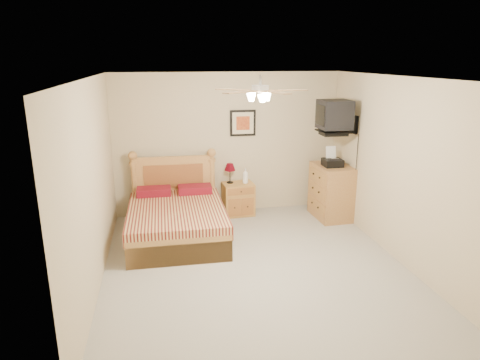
# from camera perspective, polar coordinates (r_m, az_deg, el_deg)

# --- Properties ---
(floor) EXTENTS (4.50, 4.50, 0.00)m
(floor) POSITION_cam_1_polar(r_m,az_deg,el_deg) (5.95, 1.95, -11.33)
(floor) COLOR #A09C90
(floor) RESTS_ON ground
(ceiling) EXTENTS (4.00, 4.50, 0.04)m
(ceiling) POSITION_cam_1_polar(r_m,az_deg,el_deg) (5.29, 2.21, 13.50)
(ceiling) COLOR white
(ceiling) RESTS_ON ground
(wall_back) EXTENTS (4.00, 0.04, 2.50)m
(wall_back) POSITION_cam_1_polar(r_m,az_deg,el_deg) (7.64, -1.65, 4.83)
(wall_back) COLOR #C7B693
(wall_back) RESTS_ON ground
(wall_front) EXTENTS (4.00, 0.04, 2.50)m
(wall_front) POSITION_cam_1_polar(r_m,az_deg,el_deg) (3.46, 10.41, -9.57)
(wall_front) COLOR #C7B693
(wall_front) RESTS_ON ground
(wall_left) EXTENTS (0.04, 4.50, 2.50)m
(wall_left) POSITION_cam_1_polar(r_m,az_deg,el_deg) (5.42, -19.02, -0.73)
(wall_left) COLOR #C7B693
(wall_left) RESTS_ON ground
(wall_right) EXTENTS (0.04, 4.50, 2.50)m
(wall_right) POSITION_cam_1_polar(r_m,az_deg,el_deg) (6.23, 20.33, 1.25)
(wall_right) COLOR #C7B693
(wall_right) RESTS_ON ground
(bed) EXTENTS (1.45, 1.90, 1.23)m
(bed) POSITION_cam_1_polar(r_m,az_deg,el_deg) (6.62, -8.52, -2.83)
(bed) COLOR #C49247
(bed) RESTS_ON ground
(nightstand) EXTENTS (0.56, 0.44, 0.58)m
(nightstand) POSITION_cam_1_polar(r_m,az_deg,el_deg) (7.67, -0.24, -2.53)
(nightstand) COLOR #B9843A
(nightstand) RESTS_ON ground
(table_lamp) EXTENTS (0.23, 0.23, 0.36)m
(table_lamp) POSITION_cam_1_polar(r_m,az_deg,el_deg) (7.58, -1.35, 0.92)
(table_lamp) COLOR #5E0614
(table_lamp) RESTS_ON nightstand
(lotion_bottle) EXTENTS (0.12, 0.12, 0.27)m
(lotion_bottle) POSITION_cam_1_polar(r_m,az_deg,el_deg) (7.57, 0.72, 0.55)
(lotion_bottle) COLOR white
(lotion_bottle) RESTS_ON nightstand
(framed_picture) EXTENTS (0.46, 0.04, 0.46)m
(framed_picture) POSITION_cam_1_polar(r_m,az_deg,el_deg) (7.60, 0.38, 7.61)
(framed_picture) COLOR black
(framed_picture) RESTS_ON wall_back
(dresser) EXTENTS (0.59, 0.82, 0.95)m
(dresser) POSITION_cam_1_polar(r_m,az_deg,el_deg) (7.66, 12.12, -1.51)
(dresser) COLOR #A1612F
(dresser) RESTS_ON ground
(fax_machine) EXTENTS (0.31, 0.33, 0.33)m
(fax_machine) POSITION_cam_1_polar(r_m,az_deg,el_deg) (7.43, 12.28, 3.04)
(fax_machine) COLOR black
(fax_machine) RESTS_ON dresser
(magazine_lower) EXTENTS (0.19, 0.26, 0.02)m
(magazine_lower) POSITION_cam_1_polar(r_m,az_deg,el_deg) (7.77, 11.61, 2.49)
(magazine_lower) COLOR #BAAB92
(magazine_lower) RESTS_ON dresser
(magazine_upper) EXTENTS (0.24, 0.31, 0.02)m
(magazine_upper) POSITION_cam_1_polar(r_m,az_deg,el_deg) (7.81, 11.75, 2.72)
(magazine_upper) COLOR gray
(magazine_upper) RESTS_ON magazine_lower
(wall_tv) EXTENTS (0.56, 0.46, 0.58)m
(wall_tv) POSITION_cam_1_polar(r_m,az_deg,el_deg) (7.18, 13.59, 8.20)
(wall_tv) COLOR black
(wall_tv) RESTS_ON wall_right
(ceiling_fan) EXTENTS (1.14, 1.14, 0.28)m
(ceiling_fan) POSITION_cam_1_polar(r_m,az_deg,el_deg) (5.10, 2.71, 11.83)
(ceiling_fan) COLOR white
(ceiling_fan) RESTS_ON ceiling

